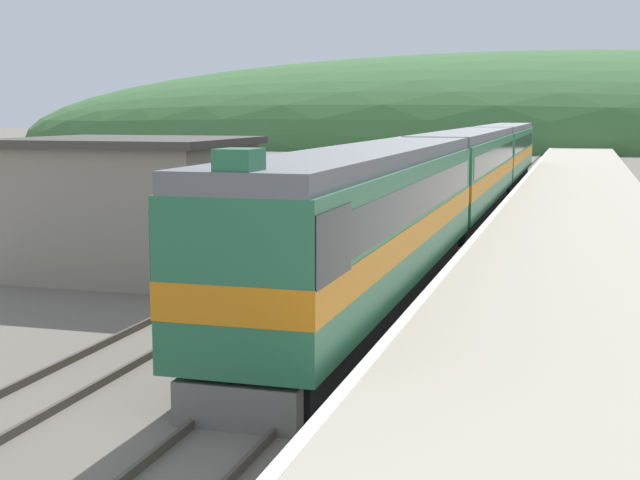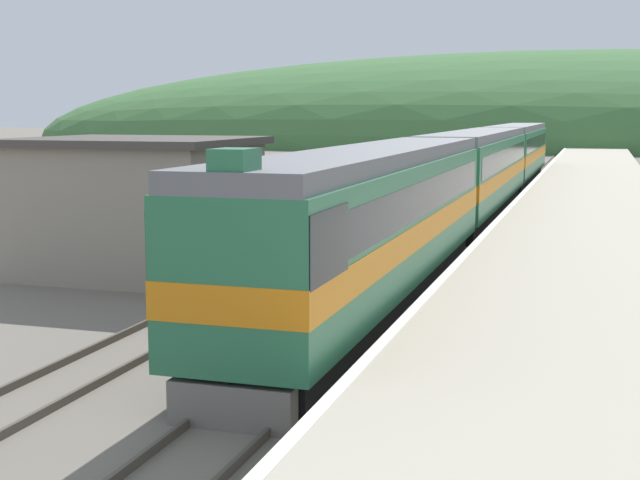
{
  "view_description": "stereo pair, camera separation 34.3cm",
  "coord_description": "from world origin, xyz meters",
  "views": [
    {
      "loc": [
        5.29,
        0.52,
        5.22
      ],
      "look_at": [
        0.05,
        18.48,
        2.51
      ],
      "focal_mm": 50.0,
      "sensor_mm": 36.0,
      "label": 1
    },
    {
      "loc": [
        5.61,
        0.62,
        5.22
      ],
      "look_at": [
        0.05,
        18.48,
        2.51
      ],
      "focal_mm": 50.0,
      "sensor_mm": 36.0,
      "label": 2
    }
  ],
  "objects": [
    {
      "name": "carriage_third",
      "position": [
        0.0,
        66.71,
        2.32
      ],
      "size": [
        2.84,
        21.07,
        4.26
      ],
      "color": "black",
      "rests_on": "ground"
    },
    {
      "name": "track_main",
      "position": [
        0.0,
        70.0,
        0.08
      ],
      "size": [
        1.52,
        180.0,
        0.16
      ],
      "color": "#4C443D",
      "rests_on": "ground"
    },
    {
      "name": "track_siding",
      "position": [
        -4.05,
        70.0,
        0.08
      ],
      "size": [
        1.52,
        180.0,
        0.16
      ],
      "color": "#4C443D",
      "rests_on": "ground"
    },
    {
      "name": "carriage_second",
      "position": [
        0.0,
        44.76,
        2.32
      ],
      "size": [
        2.84,
        21.07,
        4.26
      ],
      "color": "black",
      "rests_on": "ground"
    },
    {
      "name": "station_shed",
      "position": [
        -8.49,
        26.11,
        2.21
      ],
      "size": [
        7.09,
        6.28,
        4.38
      ],
      "color": "gray",
      "rests_on": "ground"
    },
    {
      "name": "express_train_lead_car",
      "position": [
        0.0,
        23.2,
        2.33
      ],
      "size": [
        2.85,
        19.83,
        4.62
      ],
      "color": "black",
      "rests_on": "ground"
    },
    {
      "name": "platform",
      "position": [
        5.32,
        50.0,
        0.47
      ],
      "size": [
        7.06,
        140.0,
        0.94
      ],
      "color": "#B2A893",
      "rests_on": "ground"
    },
    {
      "name": "distant_hills",
      "position": [
        0.0,
        152.18,
        0.0
      ],
      "size": [
        189.73,
        85.38,
        29.69
      ],
      "color": "#3D6B38",
      "rests_on": "ground"
    },
    {
      "name": "siding_train",
      "position": [
        -4.05,
        53.33,
        1.89
      ],
      "size": [
        2.9,
        42.16,
        3.67
      ],
      "color": "black",
      "rests_on": "ground"
    }
  ]
}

